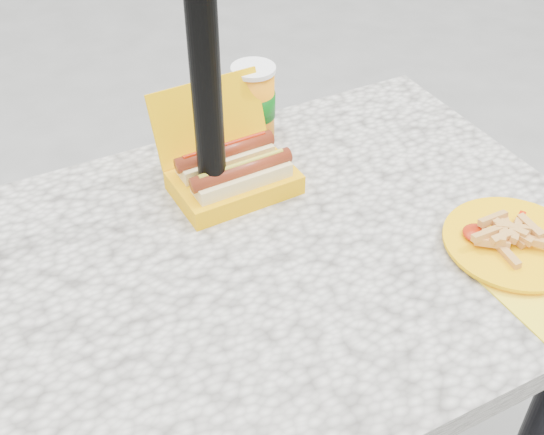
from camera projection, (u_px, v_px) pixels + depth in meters
name	position (u px, v px, depth m)	size (l,w,h in m)	color
picnic_table	(254.00, 302.00, 1.21)	(1.20, 0.80, 0.75)	beige
umbrella_pole	(202.00, 23.00, 1.02)	(0.05, 0.05, 2.20)	black
hotdog_box	(232.00, 171.00, 1.26)	(0.23, 0.20, 0.18)	#FFB600
fries_plate	(515.00, 245.00, 1.14)	(0.24, 0.32, 0.05)	yellow
soda_cup	(254.00, 104.00, 1.36)	(0.09, 0.09, 0.16)	orange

